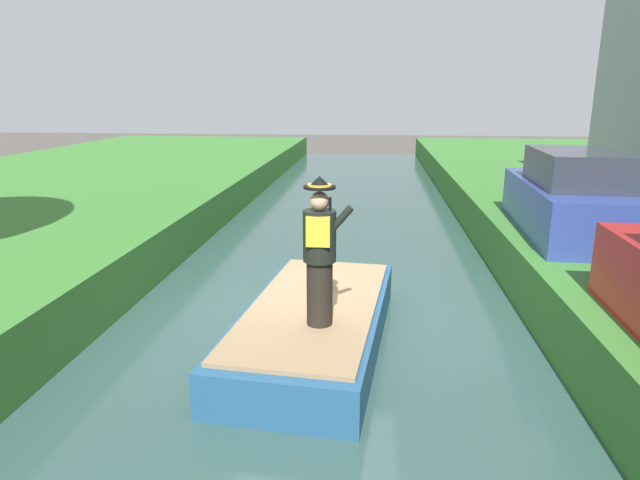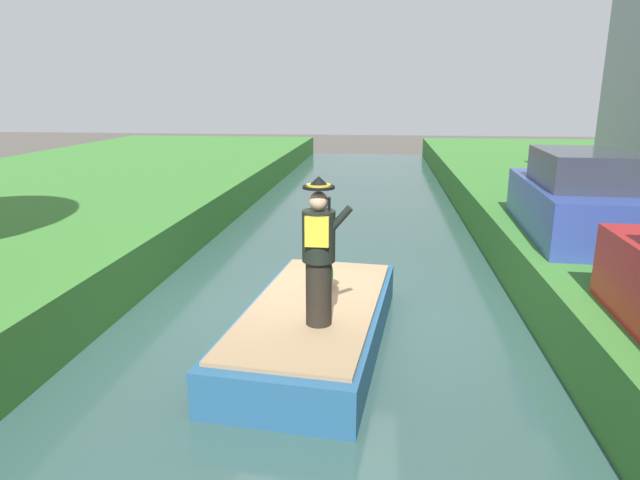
# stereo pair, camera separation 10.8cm
# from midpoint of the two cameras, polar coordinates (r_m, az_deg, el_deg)

# --- Properties ---
(ground_plane) EXTENTS (80.00, 80.00, 0.00)m
(ground_plane) POSITION_cam_midpoint_polar(r_m,az_deg,el_deg) (8.62, 0.50, -8.91)
(ground_plane) COLOR #4C4742
(canal_water) EXTENTS (6.23, 48.00, 0.10)m
(canal_water) POSITION_cam_midpoint_polar(r_m,az_deg,el_deg) (8.60, 0.50, -8.60)
(canal_water) COLOR #2D4C47
(canal_water) RESTS_ON ground
(boat) EXTENTS (2.22, 4.36, 0.61)m
(boat) POSITION_cam_midpoint_polar(r_m,az_deg,el_deg) (7.69, -0.15, -8.70)
(boat) COLOR #23517A
(boat) RESTS_ON canal_water
(person_pirate) EXTENTS (0.61, 0.42, 1.85)m
(person_pirate) POSITION_cam_midpoint_polar(r_m,az_deg,el_deg) (6.62, 0.36, -1.31)
(person_pirate) COLOR black
(person_pirate) RESTS_ON boat
(parrot_plush) EXTENTS (0.36, 0.34, 0.57)m
(parrot_plush) POSITION_cam_midpoint_polar(r_m,az_deg,el_deg) (8.11, 0.48, -3.26)
(parrot_plush) COLOR blue
(parrot_plush) RESTS_ON boat
(parked_car_blue) EXTENTS (1.90, 4.08, 1.50)m
(parked_car_blue) POSITION_cam_midpoint_polar(r_m,az_deg,el_deg) (10.88, 25.36, 3.84)
(parked_car_blue) COLOR #2D4293
(parked_car_blue) RESTS_ON grass_bank_far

